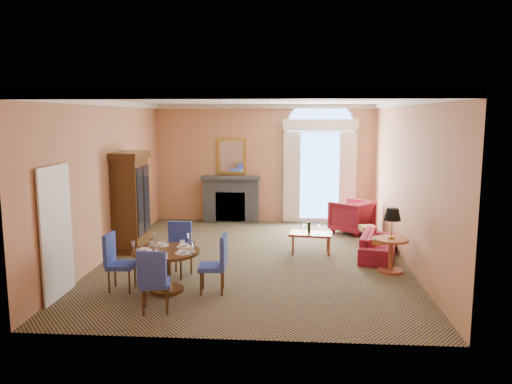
# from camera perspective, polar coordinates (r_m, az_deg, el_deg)

# --- Properties ---
(ground) EXTENTS (7.50, 7.50, 0.00)m
(ground) POSITION_cam_1_polar(r_m,az_deg,el_deg) (10.27, -0.20, -7.61)
(ground) COLOR #131239
(ground) RESTS_ON ground
(room_envelope) EXTENTS (6.04, 7.52, 3.45)m
(room_envelope) POSITION_cam_1_polar(r_m,az_deg,el_deg) (10.53, -0.07, 6.66)
(room_envelope) COLOR tan
(room_envelope) RESTS_ON ground
(armoire) EXTENTS (0.61, 1.08, 2.13)m
(armoire) POSITION_cam_1_polar(r_m,az_deg,el_deg) (11.11, -14.11, -1.20)
(armoire) COLOR #38210C
(armoire) RESTS_ON ground
(dining_table) EXTENTS (1.11, 1.11, 0.90)m
(dining_table) POSITION_cam_1_polar(r_m,az_deg,el_deg) (8.40, -10.22, -7.69)
(dining_table) COLOR #38210C
(dining_table) RESTS_ON ground
(dining_chair_north) EXTENTS (0.56, 0.56, 0.97)m
(dining_chair_north) POSITION_cam_1_polar(r_m,az_deg,el_deg) (9.27, -8.79, -5.98)
(dining_chair_north) COLOR #263996
(dining_chair_north) RESTS_ON ground
(dining_chair_south) EXTENTS (0.51, 0.51, 0.97)m
(dining_chair_south) POSITION_cam_1_polar(r_m,az_deg,el_deg) (7.52, -11.63, -9.52)
(dining_chair_south) COLOR #263996
(dining_chair_south) RESTS_ON ground
(dining_chair_east) EXTENTS (0.46, 0.46, 0.97)m
(dining_chair_east) POSITION_cam_1_polar(r_m,az_deg,el_deg) (8.24, -4.41, -7.76)
(dining_chair_east) COLOR #263996
(dining_chair_east) RESTS_ON ground
(dining_chair_west) EXTENTS (0.46, 0.45, 0.97)m
(dining_chair_west) POSITION_cam_1_polar(r_m,az_deg,el_deg) (8.64, -15.73, -7.29)
(dining_chair_west) COLOR #263996
(dining_chair_west) RESTS_ON ground
(sofa) EXTENTS (1.05, 1.80, 0.49)m
(sofa) POSITION_cam_1_polar(r_m,az_deg,el_deg) (10.65, 13.83, -5.90)
(sofa) COLOR maroon
(sofa) RESTS_ON ground
(armchair) EXTENTS (1.25, 1.24, 0.82)m
(armchair) POSITION_cam_1_polar(r_m,az_deg,el_deg) (12.65, 10.89, -2.77)
(armchair) COLOR maroon
(armchair) RESTS_ON ground
(coffee_table) EXTENTS (0.93, 0.60, 0.75)m
(coffee_table) POSITION_cam_1_polar(r_m,az_deg,el_deg) (10.59, 6.27, -4.85)
(coffee_table) COLOR #A04D30
(coffee_table) RESTS_ON ground
(side_table) EXTENTS (0.64, 0.64, 1.18)m
(side_table) POSITION_cam_1_polar(r_m,az_deg,el_deg) (9.58, 15.24, -4.65)
(side_table) COLOR #A04D30
(side_table) RESTS_ON ground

